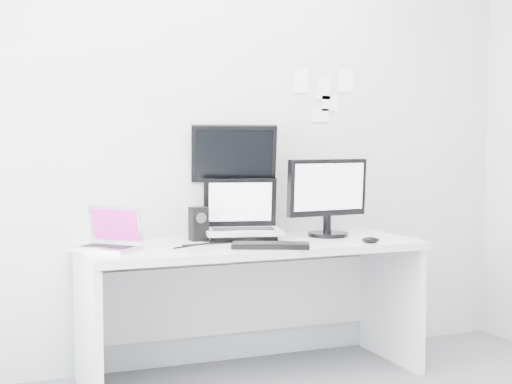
{
  "coord_description": "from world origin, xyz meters",
  "views": [
    {
      "loc": [
        -1.48,
        -2.52,
        1.28
      ],
      "look_at": [
        0.02,
        1.23,
        1.0
      ],
      "focal_mm": 53.76,
      "sensor_mm": 36.0,
      "label": 1
    }
  ],
  "objects": [
    {
      "name": "back_wall",
      "position": [
        0.0,
        1.6,
        1.35
      ],
      "size": [
        3.6,
        0.0,
        3.6
      ],
      "primitive_type": "plane",
      "rotation": [
        1.57,
        0.0,
        0.0
      ],
      "color": "silver",
      "rests_on": "ground"
    },
    {
      "name": "desk",
      "position": [
        0.0,
        1.25,
        0.36
      ],
      "size": [
        1.8,
        0.7,
        0.73
      ],
      "primitive_type": "cube",
      "color": "silver",
      "rests_on": "ground"
    },
    {
      "name": "macbook",
      "position": [
        -0.78,
        1.24,
        0.84
      ],
      "size": [
        0.38,
        0.38,
        0.23
      ],
      "primitive_type": "cube",
      "rotation": [
        0.0,
        0.0,
        -0.79
      ],
      "color": "#B9BABE",
      "rests_on": "desk"
    },
    {
      "name": "speaker",
      "position": [
        -0.23,
        1.43,
        0.82
      ],
      "size": [
        0.11,
        0.11,
        0.18
      ],
      "primitive_type": "cube",
      "rotation": [
        0.0,
        0.0,
        -0.31
      ],
      "color": "black",
      "rests_on": "desk"
    },
    {
      "name": "dell_laptop",
      "position": [
        -0.0,
        1.36,
        0.9
      ],
      "size": [
        0.47,
        0.4,
        0.34
      ],
      "primitive_type": "cube",
      "rotation": [
        0.0,
        0.0,
        -0.23
      ],
      "color": "#ADAFB4",
      "rests_on": "desk"
    },
    {
      "name": "rear_monitor",
      "position": [
        0.0,
        1.53,
        1.05
      ],
      "size": [
        0.5,
        0.29,
        0.65
      ],
      "primitive_type": "cube",
      "rotation": [
        0.0,
        0.0,
        -0.26
      ],
      "color": "black",
      "rests_on": "desk"
    },
    {
      "name": "samsung_monitor",
      "position": [
        0.5,
        1.32,
        0.96
      ],
      "size": [
        0.51,
        0.27,
        0.45
      ],
      "primitive_type": "cube",
      "rotation": [
        0.0,
        0.0,
        0.09
      ],
      "color": "black",
      "rests_on": "desk"
    },
    {
      "name": "keyboard",
      "position": [
        0.01,
        1.02,
        0.74
      ],
      "size": [
        0.41,
        0.29,
        0.03
      ],
      "primitive_type": "cube",
      "rotation": [
        0.0,
        0.0,
        -0.42
      ],
      "color": "black",
      "rests_on": "desk"
    },
    {
      "name": "mouse",
      "position": [
        0.58,
        0.99,
        0.75
      ],
      "size": [
        0.11,
        0.08,
        0.03
      ],
      "primitive_type": "ellipsoid",
      "rotation": [
        0.0,
        0.0,
        -0.17
      ],
      "color": "black",
      "rests_on": "desk"
    },
    {
      "name": "wall_note_0",
      "position": [
        0.45,
        1.59,
        1.62
      ],
      "size": [
        0.1,
        0.0,
        0.14
      ],
      "primitive_type": "cube",
      "color": "white",
      "rests_on": "back_wall"
    },
    {
      "name": "wall_note_1",
      "position": [
        0.6,
        1.59,
        1.58
      ],
      "size": [
        0.09,
        0.0,
        0.13
      ],
      "primitive_type": "cube",
      "color": "white",
      "rests_on": "back_wall"
    },
    {
      "name": "wall_note_2",
      "position": [
        0.75,
        1.59,
        1.63
      ],
      "size": [
        0.1,
        0.0,
        0.14
      ],
      "primitive_type": "cube",
      "color": "white",
      "rests_on": "back_wall"
    },
    {
      "name": "wall_note_3",
      "position": [
        0.58,
        1.59,
        1.42
      ],
      "size": [
        0.11,
        0.0,
        0.08
      ],
      "primitive_type": "cube",
      "color": "white",
      "rests_on": "back_wall"
    },
    {
      "name": "wall_note_4",
      "position": [
        0.64,
        1.59,
        1.49
      ],
      "size": [
        0.11,
        0.0,
        0.09
      ],
      "primitive_type": "cube",
      "color": "white",
      "rests_on": "back_wall"
    }
  ]
}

